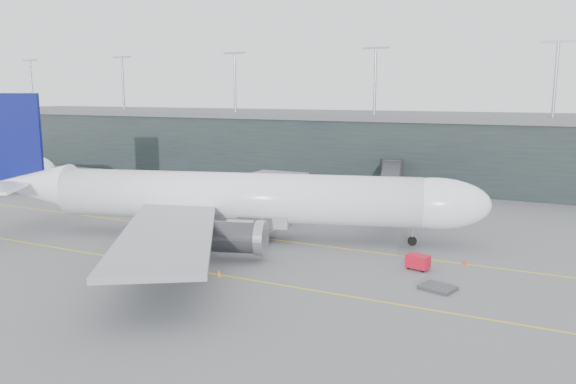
% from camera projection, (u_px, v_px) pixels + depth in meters
% --- Properties ---
extents(ground, '(320.00, 320.00, 0.00)m').
position_uv_depth(ground, '(242.00, 228.00, 83.61)').
color(ground, slate).
rests_on(ground, ground).
extents(taxiline_a, '(160.00, 0.25, 0.02)m').
position_uv_depth(taxiline_a, '(228.00, 234.00, 80.07)').
color(taxiline_a, yellow).
rests_on(taxiline_a, ground).
extents(taxiline_b, '(160.00, 0.25, 0.02)m').
position_uv_depth(taxiline_b, '(155.00, 264.00, 65.91)').
color(taxiline_b, yellow).
rests_on(taxiline_b, ground).
extents(taxiline_lead_main, '(0.25, 60.00, 0.02)m').
position_uv_depth(taxiline_lead_main, '(324.00, 207.00, 99.15)').
color(taxiline_lead_main, yellow).
rests_on(taxiline_lead_main, ground).
extents(taxiline_lead_adj, '(0.25, 60.00, 0.02)m').
position_uv_depth(taxiline_lead_adj, '(14.00, 177.00, 133.69)').
color(taxiline_lead_adj, yellow).
rests_on(taxiline_lead_adj, ground).
extents(terminal, '(240.00, 36.00, 29.00)m').
position_uv_depth(terminal, '(366.00, 145.00, 133.60)').
color(terminal, black).
rests_on(terminal, ground).
extents(main_aircraft, '(69.50, 63.88, 19.82)m').
position_uv_depth(main_aircraft, '(233.00, 198.00, 77.19)').
color(main_aircraft, white).
rests_on(main_aircraft, ground).
extents(jet_bridge, '(14.52, 44.08, 6.82)m').
position_uv_depth(jet_bridge, '(400.00, 179.00, 97.23)').
color(jet_bridge, '#2E2E33').
rests_on(jet_bridge, ground).
extents(gse_cart, '(2.77, 2.09, 1.69)m').
position_uv_depth(gse_cart, '(418.00, 262.00, 63.76)').
color(gse_cart, red).
rests_on(gse_cart, ground).
extents(baggage_dolly, '(3.95, 3.51, 0.33)m').
position_uv_depth(baggage_dolly, '(438.00, 288.00, 57.42)').
color(baggage_dolly, '#37373C').
rests_on(baggage_dolly, ground).
extents(uld_a, '(2.32, 1.96, 1.92)m').
position_uv_depth(uld_a, '(240.00, 207.00, 93.75)').
color(uld_a, '#36363B').
rests_on(uld_a, ground).
extents(uld_b, '(2.65, 2.38, 1.99)m').
position_uv_depth(uld_b, '(254.00, 206.00, 94.45)').
color(uld_b, '#36363B').
rests_on(uld_b, ground).
extents(uld_c, '(2.12, 1.89, 1.61)m').
position_uv_depth(uld_c, '(278.00, 209.00, 93.31)').
color(uld_c, '#36363B').
rests_on(uld_c, ground).
extents(cone_nose, '(0.41, 0.41, 0.65)m').
position_uv_depth(cone_nose, '(465.00, 262.00, 65.67)').
color(cone_nose, red).
rests_on(cone_nose, ground).
extents(cone_wing_stbd, '(0.48, 0.48, 0.76)m').
position_uv_depth(cone_wing_stbd, '(219.00, 273.00, 61.50)').
color(cone_wing_stbd, orange).
rests_on(cone_wing_stbd, ground).
extents(cone_wing_port, '(0.45, 0.45, 0.72)m').
position_uv_depth(cone_wing_port, '(319.00, 214.00, 91.17)').
color(cone_wing_port, orange).
rests_on(cone_wing_port, ground).
extents(cone_tail, '(0.41, 0.41, 0.65)m').
position_uv_depth(cone_tail, '(151.00, 237.00, 76.95)').
color(cone_tail, '#DF3F0C').
rests_on(cone_tail, ground).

